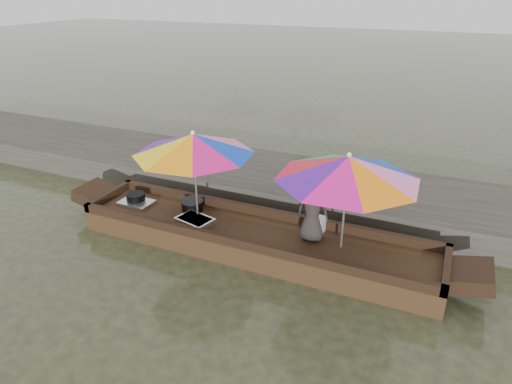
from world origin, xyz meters
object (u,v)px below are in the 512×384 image
at_px(tray_scallop, 136,203).
at_px(vendor, 313,210).
at_px(umbrella_bow, 195,177).
at_px(tray_crayfish, 195,221).
at_px(cooking_pot, 136,198).
at_px(boat_hull, 254,240).
at_px(supply_bag, 315,224).
at_px(umbrella_stern, 345,204).
at_px(charcoal_grill, 192,205).

xyz_separation_m(tray_scallop, vendor, (3.27, 0.11, 0.47)).
relative_size(tray_scallop, umbrella_bow, 0.30).
bearing_deg(tray_scallop, vendor, 1.91).
xyz_separation_m(tray_crayfish, tray_scallop, (-1.34, 0.18, -0.01)).
xyz_separation_m(cooking_pot, vendor, (3.32, 0.05, 0.41)).
distance_m(boat_hull, tray_scallop, 2.35).
bearing_deg(cooking_pot, tray_crayfish, -9.84).
bearing_deg(tray_scallop, boat_hull, -0.52).
height_order(supply_bag, umbrella_stern, umbrella_stern).
height_order(boat_hull, charcoal_grill, charcoal_grill).
xyz_separation_m(cooking_pot, charcoal_grill, (1.09, 0.16, 0.00)).
bearing_deg(tray_crayfish, charcoal_grill, 126.05).
bearing_deg(tray_crayfish, vendor, 8.55).
height_order(vendor, umbrella_bow, umbrella_bow).
bearing_deg(umbrella_bow, boat_hull, 0.00).
height_order(boat_hull, cooking_pot, cooking_pot).
bearing_deg(tray_crayfish, umbrella_bow, 103.98).
height_order(cooking_pot, tray_crayfish, cooking_pot).
relative_size(cooking_pot, umbrella_stern, 0.16).
bearing_deg(boat_hull, vendor, 7.94).
relative_size(tray_crayfish, umbrella_stern, 0.29).
height_order(supply_bag, umbrella_bow, umbrella_bow).
relative_size(vendor, umbrella_stern, 0.49).
bearing_deg(umbrella_bow, supply_bag, 11.48).
distance_m(cooking_pot, tray_crayfish, 1.41).
relative_size(boat_hull, tray_crayfish, 10.00).
bearing_deg(umbrella_stern, supply_bag, 142.91).
xyz_separation_m(boat_hull, umbrella_bow, (-1.04, 0.00, 0.95)).
distance_m(supply_bag, vendor, 0.46).
distance_m(boat_hull, vendor, 1.16).
bearing_deg(charcoal_grill, tray_crayfish, -53.95).
bearing_deg(boat_hull, charcoal_grill, 169.56).
xyz_separation_m(charcoal_grill, supply_bag, (2.20, 0.16, 0.04)).
distance_m(boat_hull, cooking_pot, 2.40).
bearing_deg(tray_scallop, cooking_pot, 129.23).
distance_m(umbrella_bow, umbrella_stern, 2.48).
height_order(cooking_pot, charcoal_grill, same).
bearing_deg(tray_scallop, umbrella_stern, -0.32).
bearing_deg(umbrella_bow, tray_crayfish, -76.02).
relative_size(charcoal_grill, umbrella_stern, 0.18).
xyz_separation_m(supply_bag, vendor, (0.02, -0.27, 0.37)).
distance_m(boat_hull, umbrella_bow, 1.41).
distance_m(cooking_pot, vendor, 3.34).
distance_m(boat_hull, charcoal_grill, 1.34).
bearing_deg(vendor, umbrella_stern, 160.08).
xyz_separation_m(boat_hull, supply_bag, (0.91, 0.40, 0.30)).
height_order(cooking_pot, tray_scallop, cooking_pot).
bearing_deg(supply_bag, umbrella_stern, -37.09).
height_order(boat_hull, umbrella_bow, umbrella_bow).
distance_m(supply_bag, umbrella_bow, 2.09).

